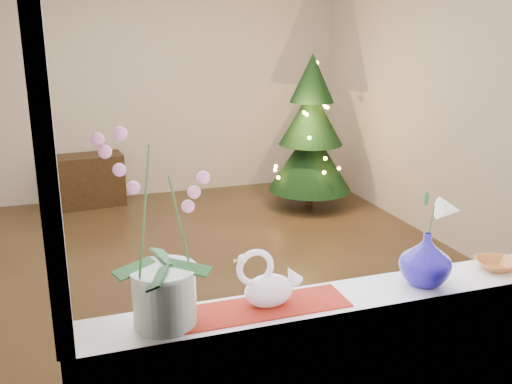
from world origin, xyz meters
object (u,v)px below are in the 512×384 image
(orchid_pot, at_px, (161,230))
(side_table, at_px, (88,180))
(paperweight, at_px, (421,277))
(xmas_tree, at_px, (311,132))
(swan, at_px, (269,279))
(blue_vase, at_px, (426,255))
(amber_dish, at_px, (496,265))

(orchid_pot, relative_size, side_table, 0.93)
(paperweight, distance_m, xmas_tree, 4.00)
(orchid_pot, xyz_separation_m, swan, (0.40, 0.01, -0.25))
(orchid_pot, height_order, side_table, orchid_pot)
(swan, bearing_deg, xmas_tree, 49.54)
(swan, distance_m, paperweight, 0.66)
(side_table, bearing_deg, swan, -88.85)
(blue_vase, height_order, paperweight, blue_vase)
(amber_dish, distance_m, xmas_tree, 3.87)
(swan, height_order, paperweight, swan)
(swan, distance_m, amber_dish, 1.07)
(blue_vase, height_order, xmas_tree, xmas_tree)
(xmas_tree, bearing_deg, swan, -116.24)
(blue_vase, distance_m, xmas_tree, 3.99)
(swan, xyz_separation_m, amber_dish, (1.07, -0.00, -0.09))
(orchid_pot, xyz_separation_m, xmas_tree, (2.26, 3.79, -0.44))
(amber_dish, bearing_deg, paperweight, -175.40)
(paperweight, relative_size, side_table, 0.09)
(blue_vase, height_order, amber_dish, blue_vase)
(xmas_tree, bearing_deg, paperweight, -107.55)
(paperweight, bearing_deg, side_table, 103.88)
(swan, xyz_separation_m, blue_vase, (0.68, -0.03, 0.02))
(xmas_tree, bearing_deg, orchid_pot, -120.84)
(orchid_pot, relative_size, blue_vase, 2.81)
(swan, distance_m, blue_vase, 0.68)
(orchid_pot, distance_m, paperweight, 1.11)
(blue_vase, height_order, side_table, blue_vase)
(orchid_pot, xyz_separation_m, side_table, (-0.09, 4.62, -0.99))
(orchid_pot, xyz_separation_m, paperweight, (1.06, -0.02, -0.32))
(orchid_pot, bearing_deg, side_table, 91.09)
(paperweight, height_order, side_table, paperweight)
(swan, bearing_deg, paperweight, -17.27)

